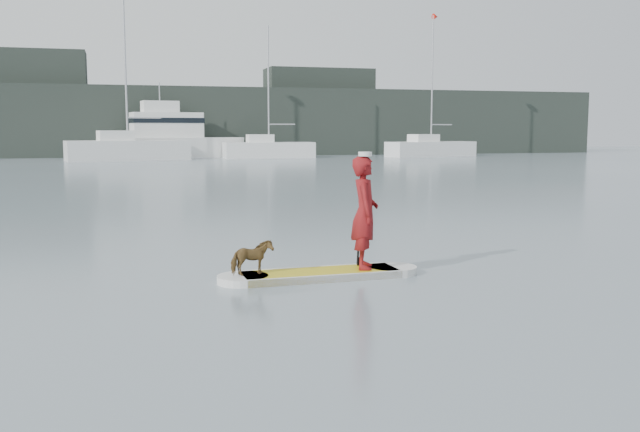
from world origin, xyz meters
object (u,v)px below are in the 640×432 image
object	(u,v)px
paddleboard	(320,274)
sailboat_f	(430,147)
paddler	(365,213)
dog	(252,258)
sailboat_d	(127,148)
motor_yacht_a	(174,137)
sailboat_e	(268,149)

from	to	relation	value
paddleboard	sailboat_f	distance (m)	51.14
paddler	dog	bearing A→B (deg)	107.63
sailboat_d	dog	bearing A→B (deg)	-98.09
motor_yacht_a	sailboat_f	bearing A→B (deg)	-16.92
sailboat_d	paddler	bearing A→B (deg)	-95.74
dog	sailboat_e	xyz separation A→B (m)	(9.95, 46.67, 0.37)
dog	sailboat_f	bearing A→B (deg)	-40.27
dog	motor_yacht_a	world-z (taller)	motor_yacht_a
paddleboard	sailboat_e	bearing A→B (deg)	77.97
sailboat_e	sailboat_f	xyz separation A→B (m)	(14.01, -0.90, 0.05)
dog	sailboat_e	bearing A→B (deg)	-24.67
sailboat_e	motor_yacht_a	size ratio (longest dim) A/B	1.01
dog	sailboat_f	world-z (taller)	sailboat_f
sailboat_d	motor_yacht_a	xyz separation A→B (m)	(3.78, 3.92, 0.77)
sailboat_f	motor_yacht_a	xyz separation A→B (m)	(-21.40, 3.33, 0.90)
sailboat_d	motor_yacht_a	bearing A→B (deg)	36.33
paddleboard	paddler	bearing A→B (deg)	0.00
paddler	sailboat_f	bearing A→B (deg)	-9.46
paddleboard	sailboat_f	bearing A→B (deg)	62.16
paddler	dog	world-z (taller)	paddler
dog	sailboat_e	world-z (taller)	sailboat_e
sailboat_d	sailboat_e	bearing A→B (deg)	-2.11
motor_yacht_a	dog	bearing A→B (deg)	-101.04
sailboat_d	motor_yacht_a	distance (m)	5.50
paddleboard	motor_yacht_a	xyz separation A→B (m)	(1.45, 49.08, 1.65)
dog	sailboat_d	world-z (taller)	sailboat_d
sailboat_e	motor_yacht_a	xyz separation A→B (m)	(-7.39, 2.44, 0.95)
dog	motor_yacht_a	bearing A→B (deg)	-15.62
paddler	sailboat_e	distance (m)	47.32
sailboat_f	motor_yacht_a	bearing A→B (deg)	159.22
sailboat_e	motor_yacht_a	world-z (taller)	sailboat_e
sailboat_e	sailboat_f	distance (m)	14.04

